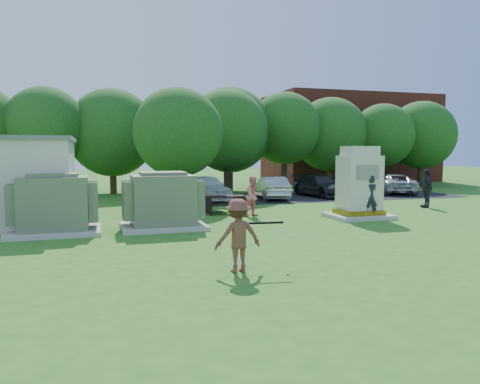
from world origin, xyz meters
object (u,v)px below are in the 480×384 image
object	(u,v)px
transformer_right	(163,202)
picnic_table	(225,202)
car_dark	(321,186)
batter	(238,236)
person_walking_right	(426,188)
car_silver_a	(272,188)
generator_cabinet	(359,187)
car_white	(207,188)
transformer_left	(55,205)
car_silver_b	(394,184)
person_at_picnic	(254,196)
person_by_generator	(370,197)

from	to	relation	value
transformer_right	picnic_table	world-z (taller)	transformer_right
picnic_table	car_dark	distance (m)	9.66
batter	car_dark	size ratio (longest dim) A/B	0.38
person_walking_right	car_silver_a	distance (m)	8.54
generator_cabinet	car_silver_a	xyz separation A→B (m)	(-0.70, 8.40, -0.66)
car_white	transformer_left	bearing A→B (deg)	-138.16
car_dark	car_white	bearing A→B (deg)	172.73
person_walking_right	car_white	xyz separation A→B (m)	(-9.68, 6.67, -0.24)
person_walking_right	car_silver_a	size ratio (longest dim) A/B	0.48
batter	car_dark	xyz separation A→B (m)	(10.23, 15.90, -0.20)
batter	car_silver_b	distance (m)	22.80
batter	person_at_picnic	xyz separation A→B (m)	(3.39, 8.74, 0.02)
person_by_generator	car_dark	xyz separation A→B (m)	(2.58, 9.46, -0.26)
person_at_picnic	person_by_generator	bearing A→B (deg)	-47.45
car_silver_a	person_at_picnic	bearing A→B (deg)	71.72
generator_cabinet	picnic_table	bearing A→B (deg)	147.47
transformer_left	person_by_generator	world-z (taller)	transformer_left
person_walking_right	car_dark	distance (m)	7.14
generator_cabinet	person_walking_right	world-z (taller)	generator_cabinet
car_silver_a	transformer_left	bearing A→B (deg)	45.99
car_dark	picnic_table	bearing A→B (deg)	-151.03
batter	person_walking_right	bearing A→B (deg)	-147.23
car_silver_a	car_silver_b	xyz separation A→B (m)	(9.13, 0.99, -0.01)
picnic_table	transformer_right	bearing A→B (deg)	-134.34
batter	person_by_generator	size ratio (longest dim) A/B	0.93
generator_cabinet	car_silver_a	distance (m)	8.45
person_walking_right	car_dark	xyz separation A→B (m)	(-2.42, 6.71, -0.31)
transformer_left	person_at_picnic	xyz separation A→B (m)	(7.89, 1.94, -0.09)
person_by_generator	car_silver_b	size ratio (longest dim) A/B	0.39
car_silver_b	transformer_left	bearing A→B (deg)	48.13
person_by_generator	transformer_right	bearing A→B (deg)	12.07
transformer_right	person_at_picnic	world-z (taller)	transformer_right
car_silver_a	car_white	bearing A→B (deg)	1.21
batter	car_white	bearing A→B (deg)	-103.84
car_silver_a	picnic_table	bearing A→B (deg)	59.31
batter	car_silver_b	bearing A→B (deg)	-137.40
picnic_table	car_dark	xyz separation A→B (m)	(7.76, 5.76, 0.16)
transformer_right	batter	bearing A→B (deg)	-83.31
person_walking_right	transformer_left	bearing A→B (deg)	-65.65
batter	person_at_picnic	bearing A→B (deg)	-114.41
person_by_generator	person_walking_right	world-z (taller)	person_walking_right
person_by_generator	person_walking_right	bearing A→B (deg)	-136.70
transformer_left	person_by_generator	bearing A→B (deg)	-1.68
person_by_generator	person_at_picnic	distance (m)	4.85
transformer_left	car_dark	xyz separation A→B (m)	(14.73, 9.11, -0.31)
batter	person_by_generator	bearing A→B (deg)	-143.15
car_silver_a	car_silver_b	size ratio (longest dim) A/B	0.86
person_at_picnic	batter	bearing A→B (deg)	-130.31
person_at_picnic	car_white	distance (m)	7.13
person_walking_right	car_silver_b	world-z (taller)	person_walking_right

